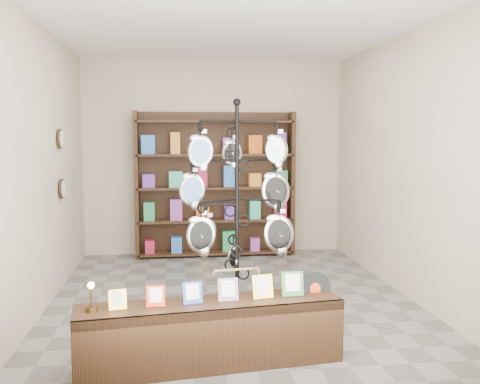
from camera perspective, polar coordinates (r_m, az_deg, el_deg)
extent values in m
plane|color=slate|center=(6.14, -0.90, -11.39)|extent=(5.00, 5.00, 0.00)
plane|color=beige|center=(8.35, -2.78, 3.69)|extent=(4.00, 0.00, 4.00)
plane|color=beige|center=(3.40, 3.64, 0.38)|extent=(4.00, 0.00, 4.00)
plane|color=beige|center=(5.99, -20.33, 2.43)|extent=(0.00, 5.00, 5.00)
plane|color=beige|center=(6.40, 17.21, 2.74)|extent=(0.00, 5.00, 5.00)
plane|color=white|center=(5.97, -0.95, 17.26)|extent=(5.00, 5.00, 0.00)
cylinder|color=black|center=(5.19, -0.32, -14.52)|extent=(0.46, 0.46, 0.03)
cylinder|color=black|center=(4.92, -0.33, -3.06)|extent=(0.04, 0.04, 2.12)
sphere|color=black|center=(4.87, -0.34, 9.57)|extent=(0.07, 0.07, 0.07)
ellipsoid|color=silver|center=(5.21, -0.71, -6.96)|extent=(0.11, 0.04, 0.22)
cube|color=#A48144|center=(4.70, -0.39, -8.26)|extent=(0.40, 0.07, 0.04)
cube|color=black|center=(4.43, -3.15, -14.84)|extent=(2.15, 0.70, 0.52)
cube|color=gold|center=(4.24, -12.93, -11.11)|extent=(0.14, 0.07, 0.15)
cube|color=red|center=(4.26, -8.99, -10.91)|extent=(0.15, 0.07, 0.16)
cube|color=#263FA5|center=(4.29, -5.10, -10.66)|extent=(0.16, 0.07, 0.17)
cube|color=#E54C33|center=(4.34, -1.29, -10.37)|extent=(0.17, 0.08, 0.18)
cube|color=gold|center=(4.41, 2.41, -10.04)|extent=(0.18, 0.08, 0.19)
cube|color=#337233|center=(4.49, 5.62, -9.72)|extent=(0.19, 0.08, 0.20)
cylinder|color=black|center=(4.63, 8.01, -10.17)|extent=(0.29, 0.10, 0.28)
cylinder|color=red|center=(4.63, 8.02, -10.18)|extent=(0.10, 0.04, 0.10)
cylinder|color=#4D3116|center=(4.26, -15.54, -11.92)|extent=(0.10, 0.10, 0.04)
cylinder|color=#4D3116|center=(4.24, -15.58, -10.81)|extent=(0.02, 0.02, 0.13)
sphere|color=#FFBF59|center=(4.21, -15.61, -9.56)|extent=(0.05, 0.05, 0.05)
cube|color=black|center=(8.32, -2.73, 0.92)|extent=(2.40, 0.04, 2.20)
cube|color=black|center=(8.15, -10.94, 0.71)|extent=(0.06, 0.36, 2.20)
cube|color=black|center=(8.33, 5.47, 0.91)|extent=(0.06, 0.36, 2.20)
cube|color=black|center=(8.32, -2.61, -6.40)|extent=(2.36, 0.36, 0.04)
cube|color=black|center=(8.23, -2.63, -3.00)|extent=(2.36, 0.36, 0.03)
cube|color=black|center=(8.16, -2.64, 0.47)|extent=(2.36, 0.36, 0.04)
cube|color=black|center=(8.13, -2.66, 3.98)|extent=(2.36, 0.36, 0.04)
cube|color=black|center=(8.13, -2.68, 7.50)|extent=(2.36, 0.36, 0.04)
cylinder|color=black|center=(6.76, -18.63, 5.40)|extent=(0.03, 0.24, 0.24)
cylinder|color=black|center=(6.79, -18.46, 0.33)|extent=(0.03, 0.24, 0.24)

